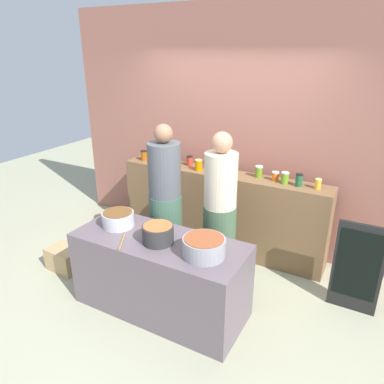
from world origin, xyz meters
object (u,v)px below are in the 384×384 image
Objects in this scene: preserve_jar_13 at (299,180)px; preserve_jar_5 at (190,161)px; preserve_jar_3 at (172,159)px; preserve_jar_1 at (158,157)px; preserve_jar_4 at (178,163)px; preserve_jar_7 at (211,164)px; preserve_jar_6 at (199,165)px; preserve_jar_9 at (227,171)px; preserve_jar_14 at (318,184)px; chalkboard_sign at (357,268)px; wooden_spoon at (122,242)px; preserve_jar_2 at (162,159)px; preserve_jar_10 at (259,172)px; preserve_jar_0 at (144,155)px; cook_with_tongs at (166,209)px; cooking_pot_right at (204,247)px; cooking_pot_center at (158,234)px; preserve_jar_12 at (285,178)px; bread_crate at (65,259)px; preserve_jar_11 at (275,176)px; cooking_pot_left at (118,219)px; preserve_jar_8 at (216,168)px; cook_in_cap at (220,219)px.

preserve_jar_5 is at bearing 176.96° from preserve_jar_13.
preserve_jar_1 is at bearing 179.55° from preserve_jar_3.
preserve_jar_4 is 0.89× the size of preserve_jar_7.
preserve_jar_6 is (0.47, -0.11, 0.01)m from preserve_jar_3.
preserve_jar_3 reaches higher than preserve_jar_4.
preserve_jar_14 is (1.05, 0.06, 0.00)m from preserve_jar_9.
chalkboard_sign is (2.66, -0.53, -0.61)m from preserve_jar_1.
preserve_jar_4 is at bearing -14.85° from preserve_jar_1.
preserve_jar_5 reaches higher than wooden_spoon.
preserve_jar_2 is 2.02m from preserve_jar_14.
preserve_jar_5 is at bearing 179.72° from preserve_jar_10.
preserve_jar_4 is 0.72× the size of preserve_jar_13.
preserve_jar_5 is (0.66, 0.10, -0.00)m from preserve_jar_0.
preserve_jar_3 is at bearing -176.26° from preserve_jar_5.
preserve_jar_2 is at bearing -179.74° from preserve_jar_14.
preserve_jar_3 is (0.39, 0.08, -0.01)m from preserve_jar_0.
wooden_spoon is at bearing -113.61° from preserve_jar_10.
cook_with_tongs is (-0.77, -0.85, -0.32)m from preserve_jar_10.
preserve_jar_4 is 0.90× the size of preserve_jar_14.
preserve_jar_6 is 0.98× the size of preserve_jar_13.
preserve_jar_2 is 2.00m from cooking_pot_right.
preserve_jar_6 is 0.48× the size of cooking_pot_center.
wooden_spoon is (-0.73, -1.67, -0.32)m from preserve_jar_10.
bread_crate is at bearing -148.24° from preserve_jar_12.
preserve_jar_11 is at bearing 60.39° from wooden_spoon.
preserve_jar_12 is at bearing 61.72° from cooking_pot_center.
cooking_pot_center is (1.16, -1.41, -0.24)m from preserve_jar_0.
cook_with_tongs is (0.17, -0.86, -0.31)m from preserve_jar_5.
cook_with_tongs reaches higher than preserve_jar_9.
preserve_jar_0 is at bearing 178.48° from preserve_jar_4.
chalkboard_sign is at bearing -16.49° from preserve_jar_7.
preserve_jar_4 is at bearing -9.06° from preserve_jar_2.
preserve_jar_9 is at bearing -2.99° from preserve_jar_2.
preserve_jar_7 reaches higher than preserve_jar_9.
preserve_jar_9 is (1.06, -0.10, 0.00)m from preserve_jar_1.
preserve_jar_10 is at bearing 66.39° from wooden_spoon.
cooking_pot_right is at bearing -96.33° from preserve_jar_11.
preserve_jar_7 is at bearing 76.61° from cooking_pot_left.
preserve_jar_13 is at bearing 56.95° from cooking_pot_center.
preserve_jar_8 reaches higher than preserve_jar_4.
preserve_jar_7 is at bearing 2.55° from preserve_jar_3.
preserve_jar_7 reaches higher than preserve_jar_14.
preserve_jar_9 is 0.76m from cook_in_cap.
preserve_jar_2 is 1.01× the size of preserve_jar_4.
cooking_pot_left is at bearing -91.59° from preserve_jar_5.
cook_with_tongs is (-1.47, -0.80, -0.31)m from preserve_jar_14.
cooking_pot_center is at bearing 30.47° from wooden_spoon.
bread_crate is (-1.13, 0.25, -0.67)m from wooden_spoon.
wooden_spoon is (0.33, -1.57, -0.30)m from preserve_jar_4.
cooking_pot_right is (-0.65, -1.45, -0.23)m from preserve_jar_14.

